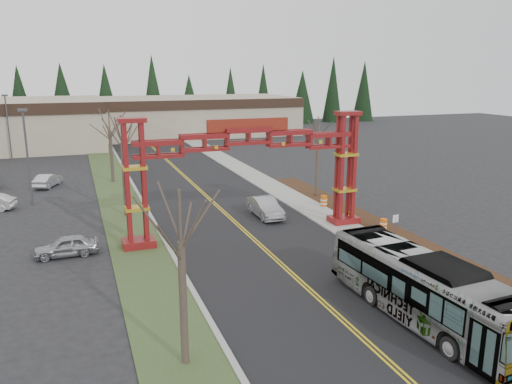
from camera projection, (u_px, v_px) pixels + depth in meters
name	position (u px, v px, depth m)	size (l,w,h in m)	color
ground	(392.00, 365.00, 20.64)	(200.00, 200.00, 0.00)	black
road	(222.00, 211.00, 43.46)	(12.00, 110.00, 0.02)	black
lane_line_left	(221.00, 211.00, 43.41)	(0.12, 100.00, 0.01)	gold
lane_line_right	(223.00, 210.00, 43.49)	(0.12, 100.00, 0.01)	gold
curb_right	(287.00, 204.00, 45.49)	(0.30, 110.00, 0.15)	#9E9F9A
sidewalk_right	(301.00, 202.00, 45.97)	(2.60, 110.00, 0.14)	gray
landscape_strip	(433.00, 253.00, 33.15)	(2.60, 50.00, 0.12)	black
grass_median	(128.00, 219.00, 40.78)	(4.00, 110.00, 0.08)	#374C26
curb_left	(151.00, 217.00, 41.39)	(0.30, 110.00, 0.15)	#9E9F9A
gateway_arch	(248.00, 155.00, 35.66)	(18.20, 1.60, 8.90)	#65120D
retail_building_east	(192.00, 116.00, 96.13)	(38.00, 20.30, 7.00)	tan
conifer_treeline	(132.00, 98.00, 103.17)	(116.10, 5.60, 13.00)	black
transit_bus	(424.00, 288.00, 23.96)	(2.81, 12.02, 3.35)	#A9AAB1
silver_sedan	(265.00, 207.00, 41.49)	(1.70, 4.86, 1.60)	#A5A8AD
parked_car_near_a	(66.00, 246.00, 32.68)	(1.63, 4.05, 1.38)	#9C9FA3
parked_car_far_a	(48.00, 180.00, 52.30)	(1.48, 4.25, 1.40)	#B6B6BE
bare_tree_median_near	(181.00, 243.00, 19.49)	(3.21, 3.21, 7.46)	#382D26
bare_tree_median_mid	(122.00, 143.00, 40.36)	(3.36, 3.36, 8.42)	#382D26
bare_tree_median_far	(110.00, 131.00, 53.31)	(3.42, 3.42, 7.91)	#382D26
bare_tree_right_far	(318.00, 138.00, 47.05)	(2.95, 2.95, 7.71)	#382D26
light_pole_near	(27.00, 150.00, 44.28)	(0.75, 0.38, 8.66)	#3F3F44
light_pole_far	(8.00, 122.00, 67.63)	(0.76, 0.38, 8.80)	#3F3F44
street_sign	(395.00, 223.00, 35.08)	(0.46, 0.07, 2.04)	#3F3F44
barrel_south	(383.00, 225.00, 37.75)	(0.53, 0.53, 0.99)	#E05E0C
barrel_mid	(351.00, 217.00, 39.94)	(0.49, 0.49, 0.91)	#E05E0C
barrel_north	(324.00, 202.00, 44.36)	(0.59, 0.59, 1.08)	#E05E0C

